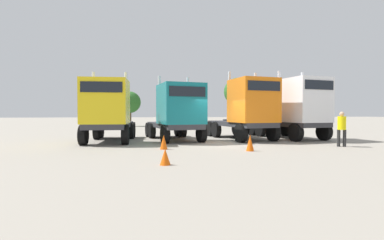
# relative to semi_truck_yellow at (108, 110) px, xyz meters

# --- Properties ---
(ground) EXTENTS (200.00, 200.00, 0.00)m
(ground) POSITION_rel_semi_truck_yellow_xyz_m (6.17, -1.67, -1.89)
(ground) COLOR gray
(semi_truck_yellow) EXTENTS (2.85, 5.95, 4.19)m
(semi_truck_yellow) POSITION_rel_semi_truck_yellow_xyz_m (0.00, 0.00, 0.00)
(semi_truck_yellow) COLOR #333338
(semi_truck_yellow) RESTS_ON ground
(semi_truck_teal) EXTENTS (3.48, 6.29, 4.04)m
(semi_truck_teal) POSITION_rel_semi_truck_yellow_xyz_m (4.10, 0.30, -0.07)
(semi_truck_teal) COLOR #333338
(semi_truck_teal) RESTS_ON ground
(semi_truck_orange) EXTENTS (3.35, 6.33, 4.40)m
(semi_truck_orange) POSITION_rel_semi_truck_yellow_xyz_m (8.56, 0.07, 0.10)
(semi_truck_orange) COLOR #333338
(semi_truck_orange) RESTS_ON ground
(semi_truck_white) EXTENTS (3.48, 6.46, 4.52)m
(semi_truck_white) POSITION_rel_semi_truck_yellow_xyz_m (11.99, 0.05, 0.15)
(semi_truck_white) COLOR #333338
(semi_truck_white) RESTS_ON ground
(visitor_in_hivis) EXTENTS (0.52, 0.52, 1.79)m
(visitor_in_hivis) POSITION_rel_semi_truck_yellow_xyz_m (12.03, -4.01, -0.85)
(visitor_in_hivis) COLOR #262626
(visitor_in_hivis) RESTS_ON ground
(traffic_cone_near) EXTENTS (0.36, 0.36, 0.74)m
(traffic_cone_near) POSITION_rel_semi_truck_yellow_xyz_m (6.77, -4.76, -1.52)
(traffic_cone_near) COLOR #F2590C
(traffic_cone_near) RESTS_ON ground
(traffic_cone_mid) EXTENTS (0.36, 0.36, 0.68)m
(traffic_cone_mid) POSITION_rel_semi_truck_yellow_xyz_m (2.95, -3.47, -1.55)
(traffic_cone_mid) COLOR #F2590C
(traffic_cone_mid) RESTS_ON ground
(traffic_cone_far) EXTENTS (0.36, 0.36, 0.55)m
(traffic_cone_far) POSITION_rel_semi_truck_yellow_xyz_m (2.69, -7.53, -1.61)
(traffic_cone_far) COLOR #F2590C
(traffic_cone_far) RESTS_ON ground
(oak_far_left) EXTENTS (2.81, 2.81, 4.54)m
(oak_far_left) POSITION_rel_semi_truck_yellow_xyz_m (0.42, 20.75, 1.22)
(oak_far_left) COLOR #4C3823
(oak_far_left) RESTS_ON ground
(oak_far_centre) EXTENTS (3.14, 3.14, 4.86)m
(oak_far_centre) POSITION_rel_semi_truck_yellow_xyz_m (6.41, 18.70, 1.38)
(oak_far_centre) COLOR #4C3823
(oak_far_centre) RESTS_ON ground
(oak_far_right) EXTENTS (3.56, 3.56, 6.20)m
(oak_far_right) POSITION_rel_semi_truck_yellow_xyz_m (13.97, 17.35, 2.51)
(oak_far_right) COLOR #4C3823
(oak_far_right) RESTS_ON ground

